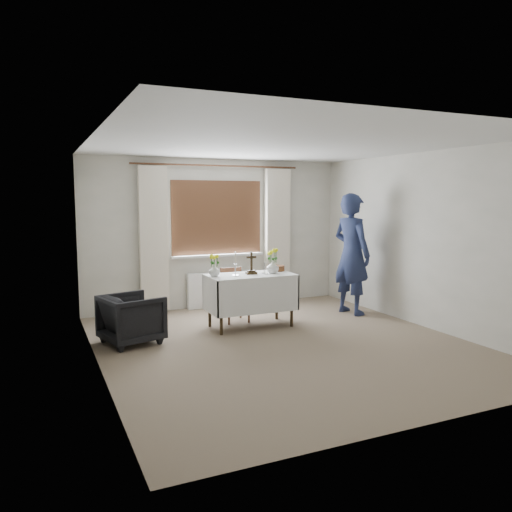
{
  "coord_description": "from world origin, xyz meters",
  "views": [
    {
      "loc": [
        -2.85,
        -5.48,
        1.85
      ],
      "look_at": [
        -0.04,
        0.78,
        1.05
      ],
      "focal_mm": 35.0,
      "sensor_mm": 36.0,
      "label": 1
    }
  ],
  "objects_px": {
    "person": "(352,254)",
    "wooden_chair": "(235,295)",
    "armchair": "(132,319)",
    "flower_vase_right": "(273,267)",
    "flower_vase_left": "(214,270)",
    "wooden_cross": "(251,263)",
    "altar_table": "(251,301)"
  },
  "relations": [
    {
      "from": "altar_table",
      "to": "flower_vase_left",
      "type": "height_order",
      "value": "flower_vase_left"
    },
    {
      "from": "wooden_cross",
      "to": "altar_table",
      "type": "bearing_deg",
      "value": -125.19
    },
    {
      "from": "wooden_chair",
      "to": "wooden_cross",
      "type": "bearing_deg",
      "value": -73.01
    },
    {
      "from": "armchair",
      "to": "wooden_chair",
      "type": "bearing_deg",
      "value": -87.52
    },
    {
      "from": "person",
      "to": "wooden_cross",
      "type": "distance_m",
      "value": 1.79
    },
    {
      "from": "armchair",
      "to": "wooden_cross",
      "type": "distance_m",
      "value": 1.85
    },
    {
      "from": "wooden_chair",
      "to": "flower_vase_right",
      "type": "height_order",
      "value": "flower_vase_right"
    },
    {
      "from": "flower_vase_left",
      "to": "altar_table",
      "type": "bearing_deg",
      "value": -5.09
    },
    {
      "from": "altar_table",
      "to": "wooden_cross",
      "type": "height_order",
      "value": "wooden_cross"
    },
    {
      "from": "altar_table",
      "to": "flower_vase_left",
      "type": "relative_size",
      "value": 7.49
    },
    {
      "from": "armchair",
      "to": "flower_vase_right",
      "type": "height_order",
      "value": "flower_vase_right"
    },
    {
      "from": "armchair",
      "to": "flower_vase_left",
      "type": "xyz_separation_m",
      "value": [
        1.19,
        0.19,
        0.53
      ]
    },
    {
      "from": "flower_vase_right",
      "to": "wooden_cross",
      "type": "bearing_deg",
      "value": 169.9
    },
    {
      "from": "armchair",
      "to": "person",
      "type": "xyz_separation_m",
      "value": [
        3.52,
        0.25,
        0.64
      ]
    },
    {
      "from": "altar_table",
      "to": "person",
      "type": "bearing_deg",
      "value": 3.48
    },
    {
      "from": "altar_table",
      "to": "wooden_cross",
      "type": "distance_m",
      "value": 0.55
    },
    {
      "from": "person",
      "to": "wooden_chair",
      "type": "bearing_deg",
      "value": 69.83
    },
    {
      "from": "wooden_cross",
      "to": "flower_vase_right",
      "type": "relative_size",
      "value": 1.75
    },
    {
      "from": "armchair",
      "to": "flower_vase_left",
      "type": "relative_size",
      "value": 4.21
    },
    {
      "from": "person",
      "to": "flower_vase_left",
      "type": "relative_size",
      "value": 11.63
    },
    {
      "from": "person",
      "to": "flower_vase_left",
      "type": "height_order",
      "value": "person"
    },
    {
      "from": "wooden_chair",
      "to": "armchair",
      "type": "height_order",
      "value": "wooden_chair"
    },
    {
      "from": "flower_vase_left",
      "to": "flower_vase_right",
      "type": "height_order",
      "value": "flower_vase_right"
    },
    {
      "from": "armchair",
      "to": "wooden_cross",
      "type": "height_order",
      "value": "wooden_cross"
    },
    {
      "from": "person",
      "to": "wooden_cross",
      "type": "height_order",
      "value": "person"
    },
    {
      "from": "altar_table",
      "to": "flower_vase_left",
      "type": "xyz_separation_m",
      "value": [
        -0.53,
        0.05,
        0.46
      ]
    },
    {
      "from": "wooden_chair",
      "to": "flower_vase_left",
      "type": "relative_size",
      "value": 4.87
    },
    {
      "from": "altar_table",
      "to": "flower_vase_right",
      "type": "relative_size",
      "value": 6.66
    },
    {
      "from": "altar_table",
      "to": "flower_vase_right",
      "type": "distance_m",
      "value": 0.58
    },
    {
      "from": "altar_table",
      "to": "flower_vase_right",
      "type": "xyz_separation_m",
      "value": [
        0.34,
        -0.03,
        0.47
      ]
    },
    {
      "from": "altar_table",
      "to": "wooden_chair",
      "type": "bearing_deg",
      "value": 103.2
    },
    {
      "from": "altar_table",
      "to": "flower_vase_right",
      "type": "bearing_deg",
      "value": -5.5
    }
  ]
}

